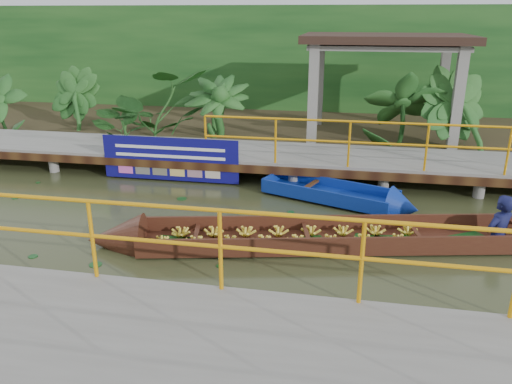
# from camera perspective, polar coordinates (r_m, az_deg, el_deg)

# --- Properties ---
(ground) EXTENTS (80.00, 80.00, 0.00)m
(ground) POSITION_cam_1_polar(r_m,az_deg,el_deg) (9.15, -3.97, -4.36)
(ground) COLOR #2D341A
(ground) RESTS_ON ground
(land_strip) EXTENTS (30.00, 8.00, 0.45)m
(land_strip) POSITION_cam_1_polar(r_m,az_deg,el_deg) (16.11, 2.72, 7.15)
(land_strip) COLOR #312818
(land_strip) RESTS_ON ground
(far_dock) EXTENTS (16.00, 2.06, 1.66)m
(far_dock) POSITION_cam_1_polar(r_m,az_deg,el_deg) (12.14, 0.11, 4.20)
(far_dock) COLOR slate
(far_dock) RESTS_ON ground
(near_dock) EXTENTS (18.00, 2.40, 1.73)m
(near_dock) POSITION_cam_1_polar(r_m,az_deg,el_deg) (5.30, -4.93, -20.64)
(near_dock) COLOR slate
(near_dock) RESTS_ON ground
(pavilion) EXTENTS (4.40, 3.00, 3.00)m
(pavilion) POSITION_cam_1_polar(r_m,az_deg,el_deg) (14.42, 14.52, 15.52)
(pavilion) COLOR slate
(pavilion) RESTS_ON ground
(foliage_backdrop) EXTENTS (30.00, 0.80, 4.00)m
(foliage_backdrop) POSITION_cam_1_polar(r_m,az_deg,el_deg) (18.28, 3.96, 14.27)
(foliage_backdrop) COLOR #154318
(foliage_backdrop) RESTS_ON ground
(vendor_boat) EXTENTS (9.27, 2.81, 1.99)m
(vendor_boat) POSITION_cam_1_polar(r_m,az_deg,el_deg) (8.75, 13.66, -4.53)
(vendor_boat) COLOR #3B1810
(vendor_boat) RESTS_ON ground
(moored_blue_boat) EXTENTS (3.36, 1.94, 0.78)m
(moored_blue_boat) POSITION_cam_1_polar(r_m,az_deg,el_deg) (10.38, 12.34, -0.98)
(moored_blue_boat) COLOR navy
(moored_blue_boat) RESTS_ON ground
(blue_banner) EXTENTS (3.25, 0.04, 1.02)m
(blue_banner) POSITION_cam_1_polar(r_m,az_deg,el_deg) (11.73, -9.80, 3.75)
(blue_banner) COLOR navy
(blue_banner) RESTS_ON ground
(tropical_plants) EXTENTS (14.41, 1.41, 1.76)m
(tropical_plants) POSITION_cam_1_polar(r_m,az_deg,el_deg) (14.14, -5.64, 9.88)
(tropical_plants) COLOR #154318
(tropical_plants) RESTS_ON ground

